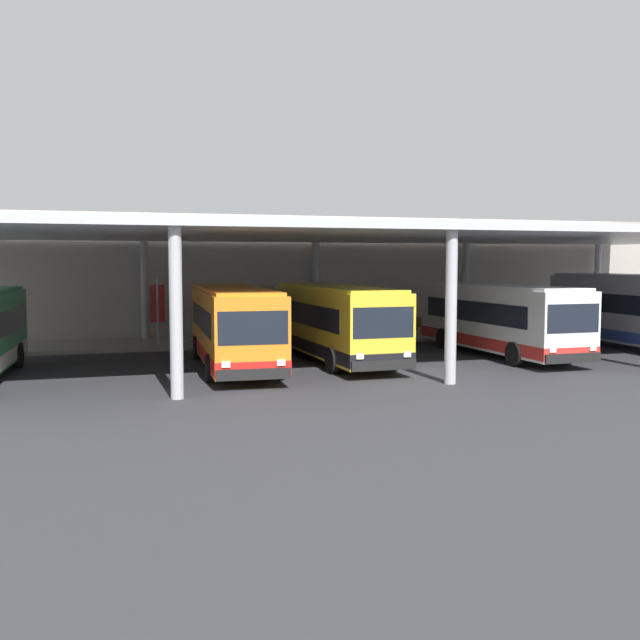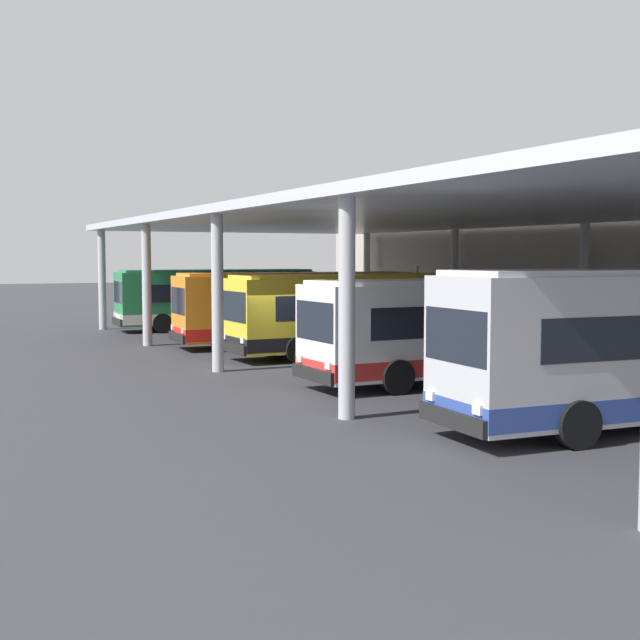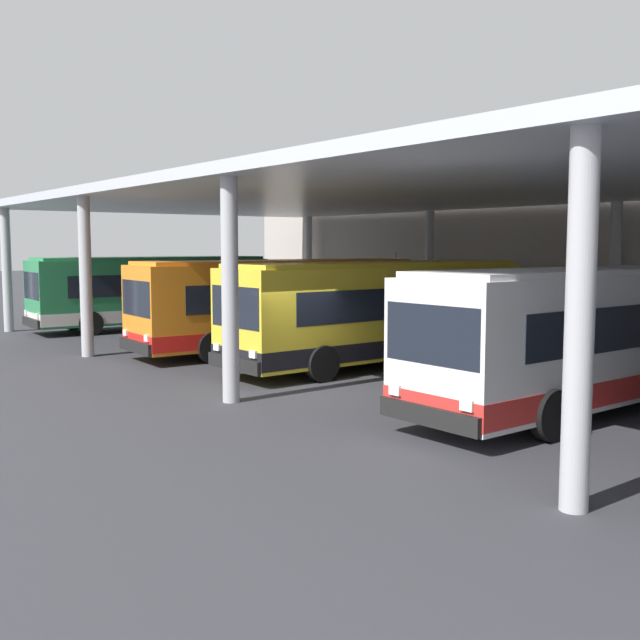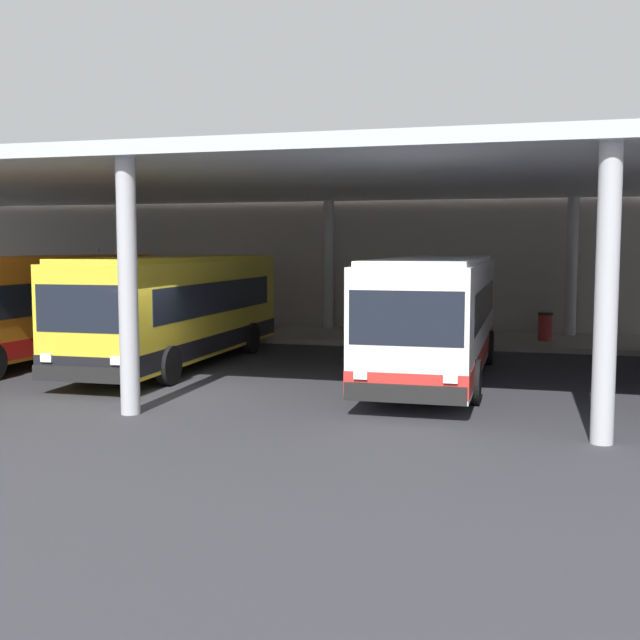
{
  "view_description": "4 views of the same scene",
  "coord_description": "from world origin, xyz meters",
  "px_view_note": "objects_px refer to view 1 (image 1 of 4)",
  "views": [
    {
      "loc": [
        -11.42,
        -24.47,
        4.19
      ],
      "look_at": [
        -2.98,
        3.04,
        1.84
      ],
      "focal_mm": 40.2,
      "sensor_mm": 36.0,
      "label": 1
    },
    {
      "loc": [
        26.97,
        -11.84,
        3.85
      ],
      "look_at": [
        -2.87,
        2.7,
        1.37
      ],
      "focal_mm": 47.79,
      "sensor_mm": 36.0,
      "label": 2
    },
    {
      "loc": [
        15.23,
        -11.52,
        3.67
      ],
      "look_at": [
        -3.42,
        2.75,
        1.36
      ],
      "focal_mm": 42.56,
      "sensor_mm": 36.0,
      "label": 3
    },
    {
      "loc": [
        8.13,
        -17.07,
        3.49
      ],
      "look_at": [
        2.13,
        4.54,
        1.37
      ],
      "focal_mm": 44.53,
      "sensor_mm": 36.0,
      "label": 4
    }
  ],
  "objects_px": {
    "bus_second_bay": "(233,326)",
    "bus_departing": "(637,311)",
    "bench_waiting": "(420,325)",
    "banner_sign": "(158,307)",
    "bus_far_bay": "(498,319)",
    "bus_middle_bay": "(335,322)",
    "trash_bin": "(468,324)"
  },
  "relations": [
    {
      "from": "bus_middle_bay",
      "to": "trash_bin",
      "type": "relative_size",
      "value": 10.78
    },
    {
      "from": "trash_bin",
      "to": "banner_sign",
      "type": "distance_m",
      "value": 17.2
    },
    {
      "from": "bus_second_bay",
      "to": "trash_bin",
      "type": "bearing_deg",
      "value": 28.78
    },
    {
      "from": "banner_sign",
      "to": "bus_second_bay",
      "type": "bearing_deg",
      "value": -72.92
    },
    {
      "from": "bus_far_bay",
      "to": "trash_bin",
      "type": "distance_m",
      "value": 8.4
    },
    {
      "from": "bus_far_bay",
      "to": "bus_departing",
      "type": "xyz_separation_m",
      "value": [
        7.58,
        0.09,
        0.19
      ]
    },
    {
      "from": "bus_second_bay",
      "to": "trash_bin",
      "type": "relative_size",
      "value": 10.87
    },
    {
      "from": "bus_second_bay",
      "to": "banner_sign",
      "type": "xyz_separation_m",
      "value": [
        -2.34,
        7.61,
        0.32
      ]
    },
    {
      "from": "bench_waiting",
      "to": "banner_sign",
      "type": "relative_size",
      "value": 0.56
    },
    {
      "from": "bus_second_bay",
      "to": "bus_far_bay",
      "type": "distance_m",
      "value": 11.99
    },
    {
      "from": "bus_middle_bay",
      "to": "banner_sign",
      "type": "distance_m",
      "value": 9.71
    },
    {
      "from": "bus_departing",
      "to": "bench_waiting",
      "type": "xyz_separation_m",
      "value": [
        -7.56,
        8.12,
        -1.18
      ]
    },
    {
      "from": "bus_departing",
      "to": "banner_sign",
      "type": "height_order",
      "value": "bus_departing"
    },
    {
      "from": "bus_far_bay",
      "to": "bench_waiting",
      "type": "bearing_deg",
      "value": 89.83
    },
    {
      "from": "bus_second_bay",
      "to": "bench_waiting",
      "type": "bearing_deg",
      "value": 35.26
    },
    {
      "from": "bus_second_bay",
      "to": "bench_waiting",
      "type": "distance_m",
      "value": 14.74
    },
    {
      "from": "bench_waiting",
      "to": "trash_bin",
      "type": "relative_size",
      "value": 1.84
    },
    {
      "from": "trash_bin",
      "to": "bus_second_bay",
      "type": "bearing_deg",
      "value": -151.22
    },
    {
      "from": "bus_far_bay",
      "to": "bus_departing",
      "type": "distance_m",
      "value": 7.59
    },
    {
      "from": "bus_second_bay",
      "to": "trash_bin",
      "type": "xyz_separation_m",
      "value": [
        14.81,
        8.13,
        -0.98
      ]
    },
    {
      "from": "bus_departing",
      "to": "bus_second_bay",
      "type": "bearing_deg",
      "value": -178.93
    },
    {
      "from": "bus_departing",
      "to": "banner_sign",
      "type": "xyz_separation_m",
      "value": [
        -21.91,
        7.25,
        0.14
      ]
    },
    {
      "from": "bus_second_bay",
      "to": "bus_departing",
      "type": "xyz_separation_m",
      "value": [
        19.57,
        0.37,
        0.19
      ]
    },
    {
      "from": "bus_middle_bay",
      "to": "banner_sign",
      "type": "bearing_deg",
      "value": 134.29
    },
    {
      "from": "bench_waiting",
      "to": "banner_sign",
      "type": "height_order",
      "value": "banner_sign"
    },
    {
      "from": "bus_departing",
      "to": "trash_bin",
      "type": "height_order",
      "value": "bus_departing"
    },
    {
      "from": "trash_bin",
      "to": "banner_sign",
      "type": "height_order",
      "value": "banner_sign"
    },
    {
      "from": "bus_far_bay",
      "to": "banner_sign",
      "type": "relative_size",
      "value": 3.3
    },
    {
      "from": "bus_middle_bay",
      "to": "bus_far_bay",
      "type": "bearing_deg",
      "value": -2.93
    },
    {
      "from": "bus_second_bay",
      "to": "banner_sign",
      "type": "relative_size",
      "value": 3.33
    },
    {
      "from": "bus_middle_bay",
      "to": "bus_departing",
      "type": "height_order",
      "value": "bus_departing"
    },
    {
      "from": "bus_far_bay",
      "to": "bench_waiting",
      "type": "height_order",
      "value": "bus_far_bay"
    }
  ]
}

